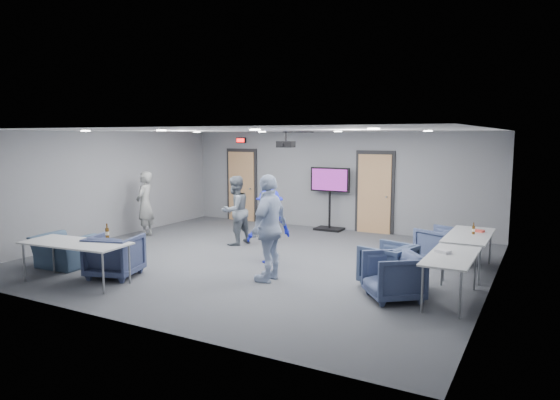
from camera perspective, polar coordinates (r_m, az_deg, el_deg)
The scene contains 29 objects.
floor at distance 10.61m, azimuth -2.31°, elevation -6.77°, with size 9.00×9.00×0.00m, color #3B3D43.
ceiling at distance 10.29m, azimuth -2.39°, elevation 7.97°, with size 9.00×9.00×0.00m, color white.
wall_back at distance 13.92m, azimuth 6.13°, elevation 2.22°, with size 9.00×0.02×2.70m, color slate.
wall_front at distance 7.26m, azimuth -18.80°, elevation -2.86°, with size 9.00×0.02×2.70m, color slate.
wall_left at distance 13.23m, azimuth -19.33°, elevation 1.58°, with size 0.02×8.00×2.70m, color slate.
wall_right at distance 8.94m, azimuth 23.23°, elevation -1.20°, with size 0.02×8.00×2.70m, color slate.
door_left at distance 15.30m, azimuth -4.39°, elevation 1.64°, with size 1.06×0.17×2.24m.
door_right at distance 13.50m, azimuth 10.75°, elevation 0.76°, with size 1.06×0.17×2.24m.
exit_sign at distance 15.21m, azimuth -4.48°, elevation 6.82°, with size 0.32×0.08×0.16m.
hvac_diffuser at distance 12.98m, azimuth 2.11°, elevation 7.78°, with size 0.60×0.60×0.03m, color black.
downlights at distance 10.28m, azimuth -2.39°, elevation 7.89°, with size 6.18×3.78×0.02m.
person_a at distance 13.21m, azimuth -15.18°, elevation -0.49°, with size 0.62×0.40×1.69m, color gray.
person_b at distance 11.90m, azimuth -5.15°, elevation -1.20°, with size 0.80×0.62×1.65m, color slate.
person_c at distance 8.89m, azimuth -1.22°, elevation -3.20°, with size 1.12×0.47×1.92m, color #A7B7D7.
person_d at distance 10.18m, azimuth -1.21°, elevation -3.01°, with size 0.98×0.56×1.51m, color #1A22AD.
chair_right_a at distance 10.86m, azimuth 17.73°, elevation -4.84°, with size 0.77×0.79×0.72m, color #3D496A.
chair_right_b at distance 8.90m, azimuth 12.21°, elevation -7.24°, with size 0.79×0.81×0.74m, color #3C4A68.
chair_right_c at distance 8.20m, azimuth 12.81°, elevation -8.49°, with size 0.80×0.82×0.75m, color #3D496A.
chair_front_a at distance 9.72m, azimuth -18.36°, elevation -6.06°, with size 0.84×0.87×0.79m, color #363E5D.
chair_front_b at distance 10.80m, azimuth -23.54°, elevation -5.38°, with size 0.99×0.86×0.64m, color #3C5068.
table_right_a at distance 10.15m, azimuth 20.80°, elevation -3.94°, with size 0.76×1.83×0.73m.
table_right_b at distance 8.31m, azimuth 18.99°, elevation -6.33°, with size 0.70×1.67×0.73m.
table_front_left at distance 9.50m, azimuth -22.34°, elevation -4.73°, with size 2.02×1.01×0.73m.
bottle_front at distance 9.63m, azimuth -19.15°, elevation -3.57°, with size 0.07×0.07×0.27m.
bottle_right at distance 10.18m, azimuth 21.24°, elevation -3.20°, with size 0.06×0.06×0.22m.
snack_box at distance 10.46m, azimuth 21.76°, elevation -3.29°, with size 0.20×0.13×0.04m, color #D54135.
wrapper at distance 8.41m, azimuth 18.13°, elevation -5.61°, with size 0.22×0.15×0.05m, color silver.
tv_stand at distance 13.73m, azimuth 5.71°, elevation 0.60°, with size 1.13×0.54×1.73m.
projector at distance 11.17m, azimuth 0.67°, elevation 6.41°, with size 0.40×0.37×0.36m.
Camera 1 is at (5.29, -8.82, 2.59)m, focal length 32.00 mm.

